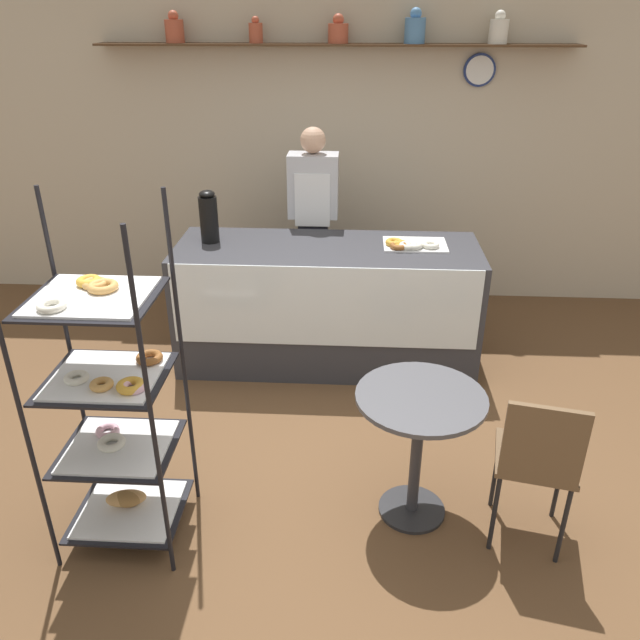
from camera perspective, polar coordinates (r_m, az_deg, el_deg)
ground_plane at (r=3.78m, az=-0.45°, el=-14.10°), size 14.00×14.00×0.00m
back_wall at (r=5.68m, az=1.39°, el=15.47°), size 10.00×0.30×2.70m
display_counter at (r=4.71m, az=0.64°, el=1.42°), size 2.21×0.80×0.93m
pastry_rack at (r=3.16m, az=-18.39°, el=-7.88°), size 0.59×0.54×1.77m
person_worker at (r=5.08m, az=-0.61°, el=8.80°), size 0.39×0.23×1.67m
cafe_table at (r=3.26m, az=9.01°, el=-9.62°), size 0.66×0.66×0.75m
cafe_chair at (r=3.21m, az=19.32°, el=-11.72°), size 0.45×0.45×0.90m
coffee_carafe at (r=4.65m, az=-10.14°, el=9.27°), size 0.13×0.13×0.38m
donut_tray_counter at (r=4.56m, az=8.24°, el=6.84°), size 0.46×0.32×0.05m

